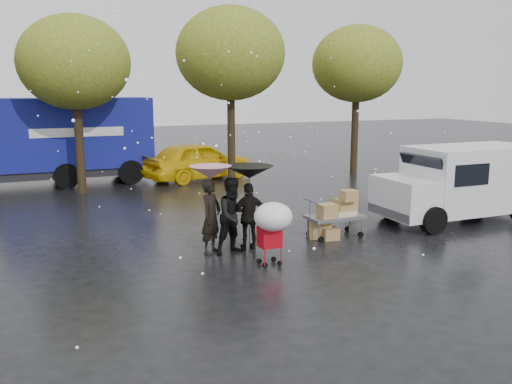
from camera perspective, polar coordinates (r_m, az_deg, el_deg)
name	(u,v)px	position (r m, az deg, el deg)	size (l,w,h in m)	color
ground	(281,257)	(12.80, 2.70, -6.82)	(90.00, 90.00, 0.00)	black
person_pink	(211,217)	(12.90, -4.74, -2.60)	(0.65, 0.43, 1.78)	black
person_middle	(234,216)	(12.86, -2.38, -2.51)	(0.89, 0.69, 1.83)	black
person_black	(249,216)	(13.16, -0.70, -2.59)	(0.97, 0.40, 1.65)	black
umbrella_pink	(210,172)	(12.70, -4.82, 2.07)	(0.99, 0.99, 2.11)	#4C4C4C
umbrella_black	(249,172)	(12.95, -0.71, 2.11)	(1.17, 1.17, 2.07)	#4C4C4C
vendor_cart	(338,210)	(14.43, 8.64, -1.90)	(1.52, 0.80, 1.27)	slate
shopping_cart	(273,220)	(11.80, 1.76, -2.98)	(0.84, 0.84, 1.46)	#B90A17
white_van	(461,182)	(17.16, 20.81, 1.02)	(4.91, 2.18, 2.20)	white
blue_truck	(54,142)	(23.49, -20.51, 5.00)	(8.30, 2.60, 3.50)	navy
box_ground_near	(320,229)	(14.38, 6.74, -3.84)	(0.56, 0.45, 0.50)	olive
box_ground_far	(331,234)	(14.27, 7.87, -4.38)	(0.40, 0.31, 0.31)	olive
yellow_taxi	(198,161)	(23.43, -6.16, 3.31)	(1.95, 4.84, 1.65)	yellow
tree_row	(158,58)	(21.56, -10.31, 13.73)	(21.60, 4.40, 7.12)	black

